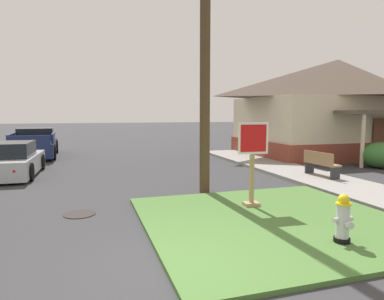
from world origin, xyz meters
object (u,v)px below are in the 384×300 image
at_px(manhole_cover, 80,214).
at_px(utility_pole, 205,1).
at_px(parked_sedan_silver, 11,161).
at_px(fire_hydrant, 343,220).
at_px(street_bench, 321,163).
at_px(stop_sign, 252,166).
at_px(pickup_truck_navy, 35,145).

relative_size(manhole_cover, utility_pole, 0.07).
bearing_deg(parked_sedan_silver, utility_pole, -37.59).
bearing_deg(fire_hydrant, street_bench, 55.39).
xyz_separation_m(manhole_cover, parked_sedan_silver, (-2.47, 5.75, 0.53)).
xyz_separation_m(parked_sedan_silver, street_bench, (10.33, -3.94, 0.04)).
relative_size(fire_hydrant, parked_sedan_silver, 0.21).
xyz_separation_m(manhole_cover, utility_pole, (3.42, 1.21, 5.31)).
distance_m(stop_sign, pickup_truck_navy, 13.92).
relative_size(fire_hydrant, stop_sign, 0.42).
bearing_deg(manhole_cover, utility_pole, 19.53).
xyz_separation_m(stop_sign, pickup_truck_navy, (-6.36, 12.37, -0.43)).
relative_size(pickup_truck_navy, street_bench, 3.71).
relative_size(stop_sign, pickup_truck_navy, 0.37).
height_order(manhole_cover, utility_pole, utility_pole).
bearing_deg(manhole_cover, fire_hydrant, -37.16).
bearing_deg(utility_pole, parked_sedan_silver, 142.41).
relative_size(fire_hydrant, street_bench, 0.58).
height_order(parked_sedan_silver, pickup_truck_navy, pickup_truck_navy).
bearing_deg(pickup_truck_navy, parked_sedan_silver, -90.36).
distance_m(parked_sedan_silver, street_bench, 11.06).
distance_m(fire_hydrant, street_bench, 6.20).
xyz_separation_m(stop_sign, street_bench, (3.94, 2.57, -0.46)).
bearing_deg(utility_pole, stop_sign, -75.77).
xyz_separation_m(manhole_cover, street_bench, (7.86, 1.81, 0.57)).
bearing_deg(stop_sign, fire_hydrant, -80.65).
xyz_separation_m(parked_sedan_silver, pickup_truck_navy, (0.04, 5.87, 0.08)).
height_order(stop_sign, utility_pole, utility_pole).
relative_size(stop_sign, utility_pole, 0.19).
distance_m(fire_hydrant, pickup_truck_navy, 16.38).
bearing_deg(stop_sign, pickup_truck_navy, 117.19).
xyz_separation_m(fire_hydrant, manhole_cover, (-4.34, 3.29, -0.47)).
bearing_deg(stop_sign, utility_pole, 104.23).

